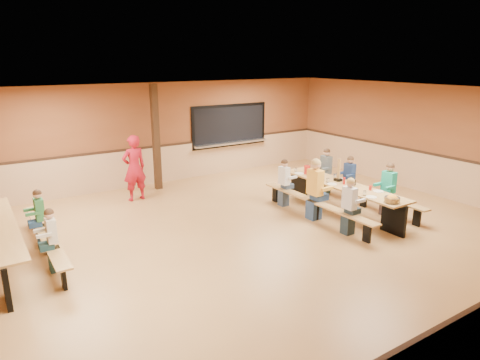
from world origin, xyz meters
TOP-DOWN VIEW (x-y plane):
  - ground at (0.00, 0.00)m, footprint 12.00×12.00m
  - room_envelope at (0.00, 0.00)m, footprint 12.04×10.04m
  - kitchen_pass_through at (2.60, 4.96)m, footprint 2.78×0.28m
  - structural_post at (-0.20, 4.40)m, footprint 0.18×0.18m
  - cafeteria_table_main at (2.75, 0.04)m, footprint 1.91×3.70m
  - seated_child_white_left at (1.93, -0.98)m, footprint 0.38×0.31m
  - seated_adult_yellow at (1.93, 0.09)m, footprint 0.48×0.39m
  - seated_child_grey_left at (1.93, 1.24)m, footprint 0.36×0.30m
  - seated_child_teal_right at (3.58, -0.67)m, footprint 0.40×0.33m
  - seated_child_navy_right at (3.58, 0.57)m, footprint 0.37×0.30m
  - seated_child_char_right at (3.58, 1.44)m, footprint 0.39×0.32m
  - seated_child_green_sec at (-3.70, 1.91)m, footprint 0.35×0.29m
  - seated_child_tan_sec at (-3.70, 0.65)m, footprint 0.34×0.28m
  - standing_woman at (-1.11, 3.74)m, footprint 0.68×0.48m
  - punch_pitcher at (2.67, 1.21)m, footprint 0.16×0.16m
  - chip_bowl at (2.61, -1.53)m, footprint 0.32×0.32m
  - napkin_dispenser at (2.89, -0.16)m, footprint 0.10×0.14m
  - condiment_mustard at (2.54, -0.51)m, footprint 0.06×0.06m
  - condiment_ketchup at (2.77, -0.01)m, footprint 0.06×0.06m
  - table_paddle at (2.86, 0.28)m, footprint 0.16×0.16m
  - place_settings at (2.75, 0.04)m, footprint 0.65×3.30m

SIDE VIEW (x-z plane):
  - ground at x=0.00m, z-range 0.00..0.00m
  - cafeteria_table_main at x=2.75m, z-range 0.16..0.90m
  - seated_child_tan_sec at x=-3.70m, z-range 0.00..1.16m
  - seated_child_green_sec at x=-3.70m, z-range 0.00..1.17m
  - seated_child_grey_left at x=1.93m, z-range 0.00..1.20m
  - seated_child_navy_right at x=3.58m, z-range 0.00..1.21m
  - seated_child_white_left at x=1.93m, z-range 0.00..1.23m
  - seated_child_char_right at x=3.58m, z-range 0.00..1.26m
  - seated_child_teal_right at x=3.58m, z-range 0.00..1.28m
  - room_envelope at x=0.00m, z-range -0.82..2.20m
  - seated_adult_yellow at x=1.93m, z-range 0.00..1.43m
  - place_settings at x=2.75m, z-range 0.74..0.85m
  - napkin_dispenser at x=2.89m, z-range 0.74..0.87m
  - chip_bowl at x=2.61m, z-range 0.74..0.89m
  - condiment_mustard at x=2.54m, z-range 0.74..0.91m
  - condiment_ketchup at x=2.77m, z-range 0.74..0.91m
  - punch_pitcher at x=2.67m, z-range 0.74..0.96m
  - table_paddle at x=2.86m, z-range 0.60..1.16m
  - standing_woman at x=-1.11m, z-range 0.00..1.76m
  - kitchen_pass_through at x=2.60m, z-range 0.80..2.18m
  - structural_post at x=-0.20m, z-range 0.00..3.00m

